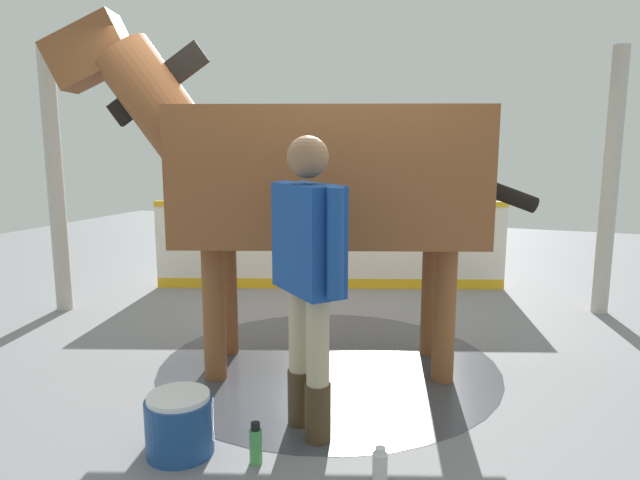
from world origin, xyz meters
name	(u,v)px	position (x,y,z in m)	size (l,w,h in m)	color
ground_plane	(321,355)	(0.00, 0.00, -0.01)	(16.00, 16.00, 0.02)	gray
wet_patch	(329,365)	(0.14, -0.20, 0.00)	(2.62, 2.62, 0.00)	#42444C
barrier_wall	(330,249)	(-0.64, 2.06, 0.48)	(3.95, 1.43, 1.05)	silver
roof_post_near	(55,183)	(-2.95, 0.28, 1.32)	(0.16, 0.16, 2.63)	#B7B2A8
roof_post_far	(610,184)	(2.28, 2.08, 1.32)	(0.16, 0.16, 2.63)	#B7B2A8
horse	(312,173)	(0.02, -0.24, 1.49)	(3.45, 1.61, 2.63)	brown
handler	(308,266)	(0.36, -1.21, 1.02)	(0.55, 0.50, 1.74)	#47331E
wash_bucket	(179,424)	(-0.22, -1.67, 0.17)	(0.37, 0.37, 0.34)	#1E478C
bottle_shampoo	(380,466)	(0.89, -1.55, 0.09)	(0.08, 0.08, 0.19)	white
bottle_spray	(256,444)	(0.22, -1.61, 0.11)	(0.07, 0.07, 0.23)	#4CA559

